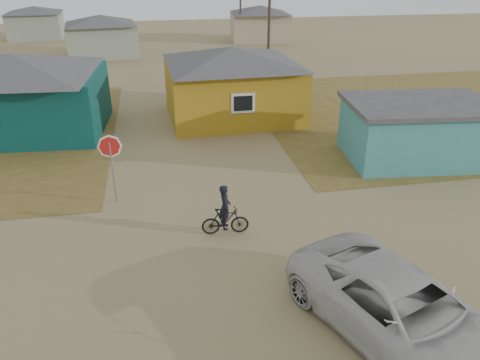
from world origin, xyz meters
name	(u,v)px	position (x,y,z in m)	size (l,w,h in m)	color
ground	(231,265)	(0.00, 0.00, 0.00)	(120.00, 120.00, 0.00)	#948155
grass_ne	(427,110)	(14.00, 13.00, 0.01)	(20.00, 18.00, 0.00)	olive
house_teal	(19,93)	(-8.50, 13.50, 2.05)	(8.93, 7.08, 4.00)	#0A3937
house_yellow	(233,82)	(2.50, 14.00, 2.00)	(7.72, 6.76, 3.90)	#AB7F1A
shed_turquoise	(418,130)	(9.50, 6.50, 1.31)	(6.71, 4.93, 2.60)	teal
house_pale_west	(102,35)	(-6.00, 34.00, 1.86)	(7.04, 6.15, 3.60)	gray
house_beige_east	(260,22)	(10.00, 40.00, 1.86)	(6.95, 6.05, 3.60)	tan
house_pale_north	(35,22)	(-14.00, 46.00, 1.75)	(6.28, 5.81, 3.40)	gray
utility_pole_near	(269,22)	(6.50, 22.00, 4.14)	(1.40, 0.20, 8.00)	#433328
utility_pole_far	(240,2)	(7.50, 38.00, 4.14)	(1.40, 0.20, 8.00)	#433328
stop_sign	(111,154)	(-3.51, 4.70, 1.92)	(0.82, 0.34, 2.63)	gray
cyclist	(225,216)	(0.12, 1.76, 0.64)	(1.58, 0.58, 1.75)	black
vehicle	(402,311)	(3.42, -3.63, 0.83)	(2.76, 5.99, 1.66)	beige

